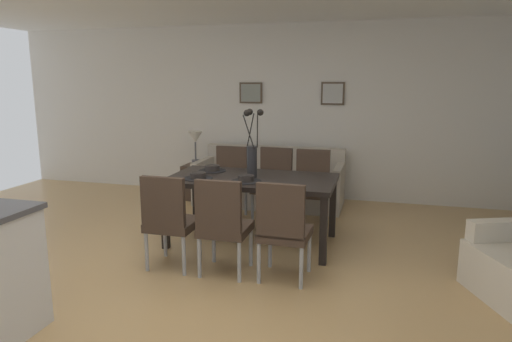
% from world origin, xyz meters
% --- Properties ---
extents(ground_plane, '(9.00, 9.00, 0.00)m').
position_xyz_m(ground_plane, '(0.00, 0.00, 0.00)').
color(ground_plane, tan).
extents(back_wall_panel, '(9.00, 0.10, 2.60)m').
position_xyz_m(back_wall_panel, '(0.00, 3.25, 1.30)').
color(back_wall_panel, silver).
rests_on(back_wall_panel, ground).
extents(dining_table, '(1.80, 0.97, 0.74)m').
position_xyz_m(dining_table, '(0.11, 1.04, 0.67)').
color(dining_table, black).
rests_on(dining_table, ground).
extents(dining_chair_near_left, '(0.44, 0.44, 0.92)m').
position_xyz_m(dining_chair_near_left, '(-0.45, 0.14, 0.51)').
color(dining_chair_near_left, '#3D2D23').
rests_on(dining_chair_near_left, ground).
extents(dining_chair_near_right, '(0.45, 0.45, 0.92)m').
position_xyz_m(dining_chair_near_right, '(-0.45, 1.92, 0.51)').
color(dining_chair_near_right, '#3D2D23').
rests_on(dining_chair_near_right, ground).
extents(dining_chair_far_left, '(0.44, 0.44, 0.92)m').
position_xyz_m(dining_chair_far_left, '(0.09, 0.13, 0.51)').
color(dining_chair_far_left, '#3D2D23').
rests_on(dining_chair_far_left, ground).
extents(dining_chair_far_right, '(0.47, 0.47, 0.92)m').
position_xyz_m(dining_chair_far_right, '(0.14, 1.96, 0.51)').
color(dining_chair_far_right, '#3D2D23').
rests_on(dining_chair_far_right, ground).
extents(dining_chair_mid_left, '(0.45, 0.45, 0.92)m').
position_xyz_m(dining_chair_mid_left, '(0.65, 0.15, 0.51)').
color(dining_chair_mid_left, '#3D2D23').
rests_on(dining_chair_mid_left, ground).
extents(dining_chair_mid_right, '(0.44, 0.44, 0.92)m').
position_xyz_m(dining_chair_mid_right, '(0.63, 1.92, 0.51)').
color(dining_chair_mid_right, '#3D2D23').
rests_on(dining_chair_mid_right, ground).
extents(centerpiece_vase, '(0.21, 0.23, 0.73)m').
position_xyz_m(centerpiece_vase, '(0.11, 1.05, 1.02)').
color(centerpiece_vase, '#232326').
rests_on(centerpiece_vase, dining_table).
extents(placemat_near_left, '(0.32, 0.32, 0.01)m').
position_xyz_m(placemat_near_left, '(-0.43, 0.83, 0.74)').
color(placemat_near_left, black).
rests_on(placemat_near_left, dining_table).
extents(bowl_near_left, '(0.17, 0.17, 0.07)m').
position_xyz_m(bowl_near_left, '(-0.43, 0.83, 0.78)').
color(bowl_near_left, '#2D2826').
rests_on(bowl_near_left, dining_table).
extents(placemat_near_right, '(0.32, 0.32, 0.01)m').
position_xyz_m(placemat_near_right, '(-0.43, 1.26, 0.74)').
color(placemat_near_right, black).
rests_on(placemat_near_right, dining_table).
extents(bowl_near_right, '(0.17, 0.17, 0.07)m').
position_xyz_m(bowl_near_right, '(-0.43, 1.26, 0.78)').
color(bowl_near_right, '#2D2826').
rests_on(bowl_near_right, dining_table).
extents(placemat_far_left, '(0.32, 0.32, 0.01)m').
position_xyz_m(placemat_far_left, '(0.11, 0.83, 0.74)').
color(placemat_far_left, black).
rests_on(placemat_far_left, dining_table).
extents(bowl_far_left, '(0.17, 0.17, 0.07)m').
position_xyz_m(bowl_far_left, '(0.11, 0.83, 0.78)').
color(bowl_far_left, '#2D2826').
rests_on(bowl_far_left, dining_table).
extents(sofa, '(2.10, 0.84, 0.80)m').
position_xyz_m(sofa, '(-0.09, 2.70, 0.28)').
color(sofa, '#B2A899').
rests_on(sofa, ground).
extents(side_table, '(0.36, 0.36, 0.52)m').
position_xyz_m(side_table, '(-1.23, 2.66, 0.26)').
color(side_table, '#3D2D23').
rests_on(side_table, ground).
extents(table_lamp, '(0.22, 0.22, 0.51)m').
position_xyz_m(table_lamp, '(-1.23, 2.66, 0.89)').
color(table_lamp, '#4C4C51').
rests_on(table_lamp, side_table).
extents(framed_picture_left, '(0.36, 0.03, 0.32)m').
position_xyz_m(framed_picture_left, '(-0.51, 3.18, 1.58)').
color(framed_picture_left, '#473828').
extents(framed_picture_center, '(0.34, 0.03, 0.33)m').
position_xyz_m(framed_picture_center, '(0.73, 3.18, 1.58)').
color(framed_picture_center, '#473828').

